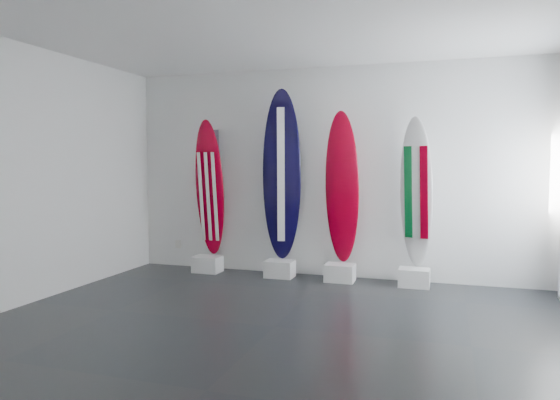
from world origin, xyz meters
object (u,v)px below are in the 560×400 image
(surfboard_navy, at_px, (282,175))
(surfboard_italy, at_px, (416,193))
(surfboard_usa, at_px, (210,188))
(surfboard_swiss, at_px, (342,188))

(surfboard_navy, xyz_separation_m, surfboard_italy, (1.87, 0.00, -0.22))
(surfboard_usa, xyz_separation_m, surfboard_italy, (3.02, 0.00, -0.02))
(surfboard_usa, relative_size, surfboard_navy, 0.84)
(surfboard_swiss, xyz_separation_m, surfboard_italy, (1.00, 0.00, -0.05))
(surfboard_navy, bearing_deg, surfboard_swiss, -13.08)
(surfboard_swiss, height_order, surfboard_italy, surfboard_swiss)
(surfboard_usa, relative_size, surfboard_swiss, 0.97)
(surfboard_navy, bearing_deg, surfboard_usa, 166.92)
(surfboard_usa, height_order, surfboard_swiss, surfboard_swiss)
(surfboard_usa, bearing_deg, surfboard_italy, 2.13)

